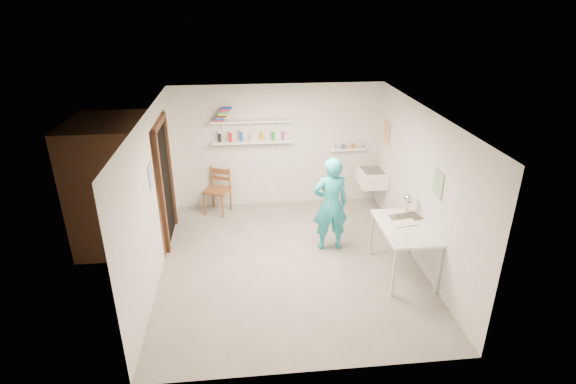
{
  "coord_description": "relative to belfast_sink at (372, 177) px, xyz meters",
  "views": [
    {
      "loc": [
        -0.68,
        -6.01,
        3.92
      ],
      "look_at": [
        0.0,
        0.4,
        1.05
      ],
      "focal_mm": 28.0,
      "sensor_mm": 36.0,
      "label": 1
    }
  ],
  "objects": [
    {
      "name": "door_jamb_far",
      "position": [
        -3.72,
        -0.15,
        0.3
      ],
      "size": [
        0.06,
        0.1,
        2.0
      ],
      "primitive_type": "cube",
      "color": "brown",
      "rests_on": "ground"
    },
    {
      "name": "desk_lamp",
      "position": [
        0.09,
        -1.67,
        0.32
      ],
      "size": [
        0.15,
        0.15,
        0.15
      ],
      "primitive_type": "sphere",
      "color": "silver",
      "rests_on": "work_table"
    },
    {
      "name": "door_lintel",
      "position": [
        -3.72,
        -0.65,
        1.35
      ],
      "size": [
        0.06,
        1.05,
        0.1
      ],
      "primitive_type": "cube",
      "color": "brown",
      "rests_on": "wall_left"
    },
    {
      "name": "wall_clock",
      "position": [
        -1.05,
        -1.07,
        0.36
      ],
      "size": [
        0.29,
        0.05,
        0.29
      ],
      "primitive_type": "cylinder",
      "rotation": [
        1.57,
        0.0,
        0.06
      ],
      "color": "#C8AE88",
      "rests_on": "man"
    },
    {
      "name": "wall_right",
      "position": [
        0.26,
        -1.7,
        0.5
      ],
      "size": [
        0.02,
        4.5,
        2.4
      ],
      "primitive_type": "cube",
      "color": "silver",
      "rests_on": "ground"
    },
    {
      "name": "shelf_upper",
      "position": [
        -2.25,
        0.43,
        1.05
      ],
      "size": [
        1.5,
        0.22,
        0.03
      ],
      "primitive_type": "cube",
      "color": "white",
      "rests_on": "wall_back"
    },
    {
      "name": "poster_right_b",
      "position": [
        0.24,
        -2.25,
        0.8
      ],
      "size": [
        0.01,
        0.3,
        0.38
      ],
      "primitive_type": "cube",
      "color": "#3F724C",
      "rests_on": "wall_right"
    },
    {
      "name": "poster_left",
      "position": [
        -3.74,
        -1.65,
        0.85
      ],
      "size": [
        0.01,
        0.28,
        0.36
      ],
      "primitive_type": "cube",
      "color": "#334C7F",
      "rests_on": "wall_left"
    },
    {
      "name": "poster_right_a",
      "position": [
        0.24,
        0.1,
        0.85
      ],
      "size": [
        0.01,
        0.34,
        0.42
      ],
      "primitive_type": "cube",
      "color": "#995933",
      "rests_on": "wall_right"
    },
    {
      "name": "ceiling",
      "position": [
        -1.75,
        -1.7,
        1.71
      ],
      "size": [
        4.0,
        4.5,
        0.02
      ],
      "primitive_type": "cube",
      "color": "silver",
      "rests_on": "wall_back"
    },
    {
      "name": "doorway_recess",
      "position": [
        -3.74,
        -0.65,
        0.3
      ],
      "size": [
        0.02,
        0.9,
        2.0
      ],
      "primitive_type": "cube",
      "color": "black",
      "rests_on": "wall_left"
    },
    {
      "name": "floor",
      "position": [
        -1.75,
        -1.7,
        -0.71
      ],
      "size": [
        4.0,
        4.5,
        0.02
      ],
      "primitive_type": "cube",
      "color": "slate",
      "rests_on": "ground"
    },
    {
      "name": "wall_left",
      "position": [
        -3.76,
        -1.7,
        0.5
      ],
      "size": [
        0.02,
        4.5,
        2.4
      ],
      "primitive_type": "cube",
      "color": "silver",
      "rests_on": "ground"
    },
    {
      "name": "book_stack",
      "position": [
        -2.77,
        0.43,
        1.19
      ],
      "size": [
        0.34,
        0.14,
        0.25
      ],
      "color": "red",
      "rests_on": "shelf_upper"
    },
    {
      "name": "wall_front",
      "position": [
        -1.75,
        -3.96,
        0.5
      ],
      "size": [
        4.0,
        0.02,
        2.4
      ],
      "primitive_type": "cube",
      "color": "silver",
      "rests_on": "ground"
    },
    {
      "name": "ledge_pots",
      "position": [
        -0.4,
        0.47,
        0.48
      ],
      "size": [
        0.48,
        0.07,
        0.09
      ],
      "color": "silver",
      "rests_on": "ledge_shelf"
    },
    {
      "name": "wooden_chair",
      "position": [
        -2.95,
        0.22,
        -0.23
      ],
      "size": [
        0.57,
        0.56,
        0.94
      ],
      "primitive_type": "cube",
      "rotation": [
        0.0,
        0.0,
        -0.41
      ],
      "color": "brown",
      "rests_on": "ground"
    },
    {
      "name": "door_jamb_near",
      "position": [
        -3.72,
        -1.15,
        0.3
      ],
      "size": [
        0.06,
        0.1,
        2.0
      ],
      "primitive_type": "cube",
      "color": "brown",
      "rests_on": "ground"
    },
    {
      "name": "corridor_box",
      "position": [
        -4.45,
        -0.65,
        0.35
      ],
      "size": [
        1.4,
        1.5,
        2.1
      ],
      "primitive_type": "cube",
      "color": "brown",
      "rests_on": "ground"
    },
    {
      "name": "spray_cans",
      "position": [
        -2.25,
        0.43,
        0.75
      ],
      "size": [
        1.26,
        0.06,
        0.17
      ],
      "color": "black",
      "rests_on": "shelf_lower"
    },
    {
      "name": "wall_back",
      "position": [
        -1.75,
        0.56,
        0.5
      ],
      "size": [
        4.0,
        0.02,
        2.4
      ],
      "primitive_type": "cube",
      "color": "silver",
      "rests_on": "ground"
    },
    {
      "name": "papers",
      "position": [
        -0.11,
        -2.14,
        0.11
      ],
      "size": [
        0.3,
        0.22,
        0.02
      ],
      "color": "silver",
      "rests_on": "work_table"
    },
    {
      "name": "belfast_sink",
      "position": [
        0.0,
        0.0,
        0.0
      ],
      "size": [
        0.48,
        0.6,
        0.3
      ],
      "primitive_type": "cube",
      "color": "white",
      "rests_on": "wall_right"
    },
    {
      "name": "man",
      "position": [
        -1.06,
        -1.29,
        0.1
      ],
      "size": [
        0.6,
        0.42,
        1.6
      ],
      "primitive_type": "imported",
      "rotation": [
        0.0,
        0.0,
        3.2
      ],
      "color": "teal",
      "rests_on": "ground"
    },
    {
      "name": "ledge_shelf",
      "position": [
        -0.4,
        0.47,
        0.42
      ],
      "size": [
        0.7,
        0.14,
        0.03
      ],
      "primitive_type": "cube",
      "color": "white",
      "rests_on": "wall_back"
    },
    {
      "name": "work_table",
      "position": [
        -0.11,
        -2.14,
        -0.3
      ],
      "size": [
        0.72,
        1.19,
        0.8
      ],
      "primitive_type": "cube",
      "color": "silver",
      "rests_on": "ground"
    },
    {
      "name": "shelf_lower",
      "position": [
        -2.25,
        0.43,
        0.65
      ],
      "size": [
        1.5,
        0.22,
        0.03
      ],
      "primitive_type": "cube",
      "color": "white",
      "rests_on": "wall_back"
    }
  ]
}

